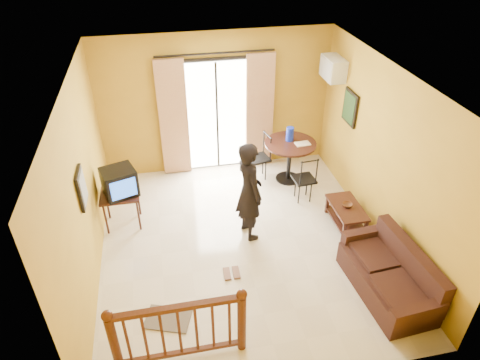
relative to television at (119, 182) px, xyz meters
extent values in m
plane|color=beige|center=(1.87, -0.90, -0.87)|extent=(5.00, 5.00, 0.00)
plane|color=white|center=(1.87, -0.90, 1.93)|extent=(5.00, 5.00, 0.00)
plane|color=#B78C23|center=(1.87, 1.60, 0.53)|extent=(4.50, 0.00, 4.50)
plane|color=#B78C23|center=(1.87, -3.40, 0.53)|extent=(4.50, 0.00, 4.50)
plane|color=#B78C23|center=(-0.38, -0.90, 0.53)|extent=(0.00, 5.00, 5.00)
plane|color=#B78C23|center=(4.12, -0.90, 0.53)|extent=(0.00, 5.00, 5.00)
cube|color=black|center=(1.87, 1.58, 0.28)|extent=(1.34, 0.03, 2.34)
cube|color=white|center=(1.87, 1.55, 0.28)|extent=(1.20, 0.04, 2.20)
cube|color=black|center=(1.87, 1.53, 0.28)|extent=(0.04, 0.02, 2.20)
cube|color=beige|center=(1.02, 1.50, 0.33)|extent=(0.55, 0.08, 2.35)
cube|color=beige|center=(2.72, 1.50, 0.33)|extent=(0.55, 0.08, 2.35)
cylinder|color=black|center=(1.87, 1.50, 1.55)|extent=(2.20, 0.04, 0.04)
cube|color=black|center=(-0.03, 0.00, -0.25)|extent=(0.64, 0.53, 0.04)
cylinder|color=black|center=(-0.30, -0.21, -0.56)|extent=(0.04, 0.04, 0.62)
cylinder|color=black|center=(0.24, -0.21, -0.56)|extent=(0.04, 0.04, 0.62)
cylinder|color=black|center=(-0.30, 0.22, -0.56)|extent=(0.04, 0.04, 0.62)
cylinder|color=black|center=(0.24, 0.22, -0.56)|extent=(0.04, 0.04, 0.62)
cube|color=black|center=(0.00, 0.00, 0.00)|extent=(0.64, 0.60, 0.46)
cube|color=blue|center=(0.07, -0.22, 0.00)|extent=(0.40, 0.15, 0.33)
cube|color=black|center=(-0.35, -1.10, 0.68)|extent=(0.04, 0.42, 0.52)
cube|color=#626054|center=(-0.33, -1.10, 0.68)|extent=(0.01, 0.34, 0.44)
cylinder|color=black|center=(3.16, 0.79, -0.06)|extent=(1.00, 1.00, 0.04)
cylinder|color=black|center=(3.16, 0.79, -0.46)|extent=(0.08, 0.08, 0.81)
cylinder|color=black|center=(3.16, 0.79, -0.86)|extent=(0.49, 0.49, 0.03)
cylinder|color=#152BC8|center=(3.17, 0.88, 0.10)|extent=(0.15, 0.15, 0.28)
cube|color=#F2E4CE|center=(3.38, 0.69, -0.03)|extent=(0.29, 0.20, 0.02)
cube|color=white|center=(3.97, 1.05, 1.28)|extent=(0.30, 0.60, 0.40)
cube|color=gray|center=(3.82, 1.05, 1.28)|extent=(0.02, 0.56, 0.36)
cube|color=black|center=(4.09, 0.40, 0.78)|extent=(0.04, 0.50, 0.60)
cube|color=black|center=(4.06, 0.40, 0.78)|extent=(0.01, 0.42, 0.52)
cube|color=black|center=(3.72, -0.78, -0.51)|extent=(0.48, 0.86, 0.04)
cube|color=black|center=(3.72, -0.78, -0.76)|extent=(0.44, 0.82, 0.03)
cube|color=black|center=(3.53, -1.16, -0.69)|extent=(0.05, 0.05, 0.36)
cube|color=black|center=(3.91, -1.16, -0.69)|extent=(0.05, 0.05, 0.36)
cube|color=black|center=(3.53, -0.40, -0.69)|extent=(0.05, 0.05, 0.36)
cube|color=black|center=(3.91, -0.40, -0.69)|extent=(0.05, 0.05, 0.36)
imported|color=brown|center=(3.72, -0.76, -0.46)|extent=(0.19, 0.19, 0.05)
cube|color=black|center=(3.67, -2.32, -0.68)|extent=(0.87, 1.58, 0.38)
cube|color=black|center=(3.96, -2.32, -0.35)|extent=(0.28, 1.54, 0.53)
cube|color=black|center=(3.67, -3.07, -0.47)|extent=(0.77, 0.21, 0.29)
cube|color=black|center=(3.67, -1.58, -0.47)|extent=(0.77, 0.21, 0.29)
cube|color=black|center=(3.62, -2.66, -0.46)|extent=(0.57, 0.66, 0.10)
cube|color=black|center=(3.62, -1.99, -0.46)|extent=(0.57, 0.66, 0.10)
imported|color=black|center=(2.03, -0.67, -0.01)|extent=(0.55, 0.71, 1.73)
cylinder|color=#471E0F|center=(-0.03, -2.80, -0.41)|extent=(0.11, 0.11, 0.92)
cylinder|color=#471E0F|center=(1.47, -2.80, -0.41)|extent=(0.11, 0.11, 0.92)
sphere|color=#471E0F|center=(-0.03, -2.80, 0.10)|extent=(0.13, 0.13, 0.13)
sphere|color=#471E0F|center=(1.47, -2.80, 0.10)|extent=(0.13, 0.13, 0.13)
cube|color=#471E0F|center=(0.72, -2.80, 0.05)|extent=(1.55, 0.08, 0.06)
cube|color=#471E0F|center=(0.72, -2.80, -0.77)|extent=(1.55, 0.06, 0.05)
cube|color=#5E544B|center=(0.58, -2.19, -0.86)|extent=(0.70, 0.58, 0.02)
cube|color=brown|center=(1.50, -1.55, -0.86)|extent=(0.11, 0.25, 0.03)
cube|color=brown|center=(1.64, -1.55, -0.86)|extent=(0.11, 0.25, 0.03)
camera|label=1|loc=(0.78, -6.07, 3.91)|focal=32.00mm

